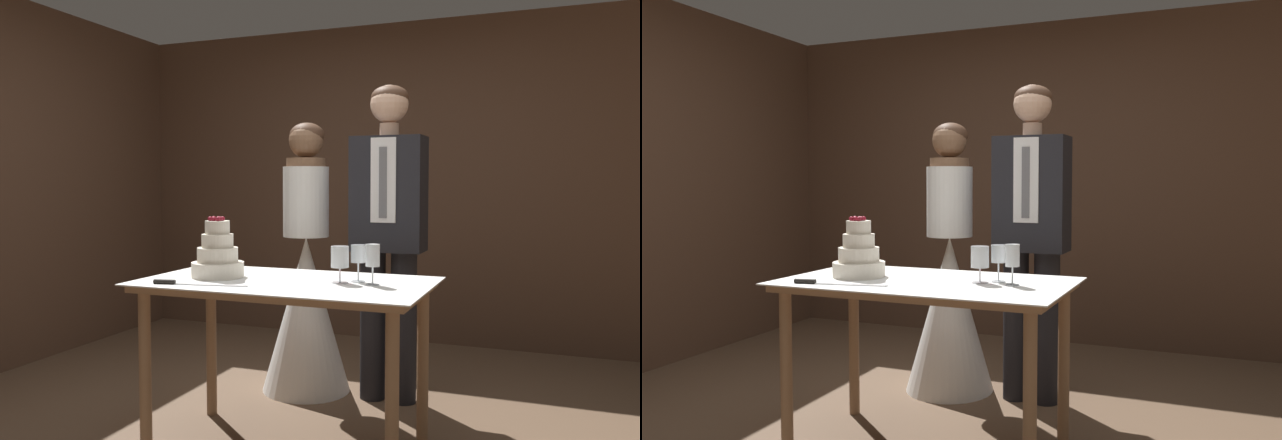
{
  "view_description": "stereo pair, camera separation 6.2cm",
  "coord_description": "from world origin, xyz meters",
  "views": [
    {
      "loc": [
        1.29,
        -2.68,
        1.27
      ],
      "look_at": [
        0.1,
        0.39,
        1.08
      ],
      "focal_mm": 35.0,
      "sensor_mm": 36.0,
      "label": 1
    },
    {
      "loc": [
        1.35,
        -2.66,
        1.27
      ],
      "look_at": [
        0.1,
        0.39,
        1.08
      ],
      "focal_mm": 35.0,
      "sensor_mm": 36.0,
      "label": 2
    }
  ],
  "objects": [
    {
      "name": "tiered_cake",
      "position": [
        -0.25,
        -0.06,
        0.92
      ],
      "size": [
        0.25,
        0.25,
        0.3
      ],
      "color": "silver",
      "rests_on": "cake_table"
    },
    {
      "name": "bride",
      "position": [
        -0.16,
        0.82,
        0.61
      ],
      "size": [
        0.54,
        0.54,
        1.64
      ],
      "color": "white",
      "rests_on": "ground_plane"
    },
    {
      "name": "wine_glass_far",
      "position": [
        0.36,
        -0.02,
        0.93
      ],
      "size": [
        0.08,
        0.08,
        0.17
      ],
      "color": "silver",
      "rests_on": "cake_table"
    },
    {
      "name": "wine_glass_middle",
      "position": [
        0.52,
        -0.03,
        0.94
      ],
      "size": [
        0.06,
        0.06,
        0.18
      ],
      "color": "silver",
      "rests_on": "cake_table"
    },
    {
      "name": "groom",
      "position": [
        0.36,
        0.82,
        1.04
      ],
      "size": [
        0.41,
        0.25,
        1.84
      ],
      "color": "black",
      "rests_on": "ground_plane"
    },
    {
      "name": "cake_knife",
      "position": [
        -0.29,
        -0.32,
        0.83
      ],
      "size": [
        0.44,
        0.1,
        0.02
      ],
      "rotation": [
        0.0,
        0.0,
        0.19
      ],
      "color": "silver",
      "rests_on": "cake_table"
    },
    {
      "name": "wine_glass_near",
      "position": [
        0.43,
        0.04,
        0.94
      ],
      "size": [
        0.07,
        0.07,
        0.17
      ],
      "color": "silver",
      "rests_on": "cake_table"
    },
    {
      "name": "wall_back",
      "position": [
        0.0,
        2.28,
        1.28
      ],
      "size": [
        4.64,
        0.12,
        2.55
      ],
      "primitive_type": "cube",
      "color": "#513828",
      "rests_on": "ground_plane"
    },
    {
      "name": "cake_table",
      "position": [
        0.1,
        -0.05,
        0.72
      ],
      "size": [
        1.35,
        0.76,
        0.82
      ],
      "color": "#8E6B4C",
      "rests_on": "ground_plane"
    }
  ]
}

